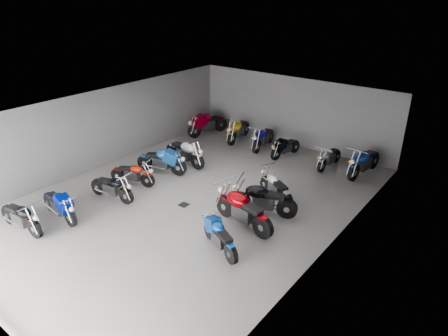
# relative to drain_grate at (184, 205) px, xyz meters

# --- Properties ---
(ground) EXTENTS (14.00, 14.00, 0.00)m
(ground) POSITION_rel_drain_grate_xyz_m (0.00, 0.50, -0.01)
(ground) COLOR #9A9792
(ground) RESTS_ON ground
(wall_back) EXTENTS (10.00, 0.10, 3.20)m
(wall_back) POSITION_rel_drain_grate_xyz_m (0.00, 7.50, 1.59)
(wall_back) COLOR slate
(wall_back) RESTS_ON ground
(wall_left) EXTENTS (0.10, 14.00, 3.20)m
(wall_left) POSITION_rel_drain_grate_xyz_m (-5.00, 0.50, 1.59)
(wall_left) COLOR slate
(wall_left) RESTS_ON ground
(wall_right) EXTENTS (0.10, 14.00, 3.20)m
(wall_right) POSITION_rel_drain_grate_xyz_m (5.00, 0.50, 1.59)
(wall_right) COLOR slate
(wall_right) RESTS_ON ground
(ceiling) EXTENTS (10.00, 14.00, 0.04)m
(ceiling) POSITION_rel_drain_grate_xyz_m (0.00, 0.50, 3.21)
(ceiling) COLOR black
(ceiling) RESTS_ON wall_back
(drain_grate) EXTENTS (0.32, 0.32, 0.01)m
(drain_grate) POSITION_rel_drain_grate_xyz_m (0.00, 0.00, 0.00)
(drain_grate) COLOR black
(drain_grate) RESTS_ON ground
(motorcycle_left_a) EXTENTS (2.04, 0.43, 0.89)m
(motorcycle_left_a) POSITION_rel_drain_grate_xyz_m (-2.84, -4.22, 0.48)
(motorcycle_left_a) COLOR black
(motorcycle_left_a) RESTS_ON ground
(motorcycle_left_b) EXTENTS (2.06, 0.46, 0.91)m
(motorcycle_left_b) POSITION_rel_drain_grate_xyz_m (-2.57, -3.09, 0.49)
(motorcycle_left_b) COLOR black
(motorcycle_left_b) RESTS_ON ground
(motorcycle_left_c) EXTENTS (1.96, 0.46, 0.86)m
(motorcycle_left_c) POSITION_rel_drain_grate_xyz_m (-2.27, -1.24, 0.46)
(motorcycle_left_c) COLOR black
(motorcycle_left_c) RESTS_ON ground
(motorcycle_left_d) EXTENTS (1.82, 0.69, 0.82)m
(motorcycle_left_d) POSITION_rel_drain_grate_xyz_m (-2.60, -0.02, 0.44)
(motorcycle_left_d) COLOR black
(motorcycle_left_d) RESTS_ON ground
(motorcycle_left_e) EXTENTS (2.12, 0.82, 0.96)m
(motorcycle_left_e) POSITION_rel_drain_grate_xyz_m (-2.49, 1.41, 0.52)
(motorcycle_left_e) COLOR black
(motorcycle_left_e) RESTS_ON ground
(motorcycle_left_f) EXTENTS (2.29, 0.51, 1.01)m
(motorcycle_left_f) POSITION_rel_drain_grate_xyz_m (-2.35, 2.62, 0.54)
(motorcycle_left_f) COLOR black
(motorcycle_left_f) RESTS_ON ground
(motorcycle_right_c) EXTENTS (1.79, 0.89, 0.84)m
(motorcycle_right_c) POSITION_rel_drain_grate_xyz_m (2.58, -1.24, 0.45)
(motorcycle_right_c) COLOR black
(motorcycle_right_c) RESTS_ON ground
(motorcycle_right_d) EXTENTS (2.39, 0.63, 1.06)m
(motorcycle_right_d) POSITION_rel_drain_grate_xyz_m (2.37, 0.18, 0.57)
(motorcycle_right_d) COLOR black
(motorcycle_right_d) RESTS_ON ground
(motorcycle_right_e) EXTENTS (2.17, 0.91, 0.99)m
(motorcycle_right_e) POSITION_rel_drain_grate_xyz_m (2.47, 1.18, 0.53)
(motorcycle_right_e) COLOR black
(motorcycle_right_e) RESTS_ON ground
(motorcycle_right_f) EXTENTS (1.80, 0.93, 0.85)m
(motorcycle_right_f) POSITION_rel_drain_grate_xyz_m (2.24, 2.36, 0.46)
(motorcycle_right_f) COLOR black
(motorcycle_right_f) RESTS_ON ground
(motorcycle_back_a) EXTENTS (0.71, 2.36, 1.05)m
(motorcycle_back_a) POSITION_rel_drain_grate_xyz_m (-4.01, 6.03, 0.57)
(motorcycle_back_a) COLOR black
(motorcycle_back_a) RESTS_ON ground
(motorcycle_back_b) EXTENTS (0.65, 2.27, 1.01)m
(motorcycle_back_b) POSITION_rel_drain_grate_xyz_m (-2.27, 6.32, 0.54)
(motorcycle_back_b) COLOR black
(motorcycle_back_b) RESTS_ON ground
(motorcycle_back_c) EXTENTS (0.55, 2.16, 0.95)m
(motorcycle_back_c) POSITION_rel_drain_grate_xyz_m (-0.74, 6.17, 0.51)
(motorcycle_back_c) COLOR black
(motorcycle_back_c) RESTS_ON ground
(motorcycle_back_d) EXTENTS (0.48, 1.86, 0.82)m
(motorcycle_back_d) POSITION_rel_drain_grate_xyz_m (0.57, 5.95, 0.44)
(motorcycle_back_d) COLOR black
(motorcycle_back_d) RESTS_ON ground
(motorcycle_back_e) EXTENTS (0.39, 1.89, 0.83)m
(motorcycle_back_e) POSITION_rel_drain_grate_xyz_m (2.61, 6.04, 0.45)
(motorcycle_back_e) COLOR black
(motorcycle_back_e) RESTS_ON ground
(motorcycle_back_f) EXTENTS (0.54, 2.36, 1.04)m
(motorcycle_back_f) POSITION_rel_drain_grate_xyz_m (4.00, 6.22, 0.56)
(motorcycle_back_f) COLOR black
(motorcycle_back_f) RESTS_ON ground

